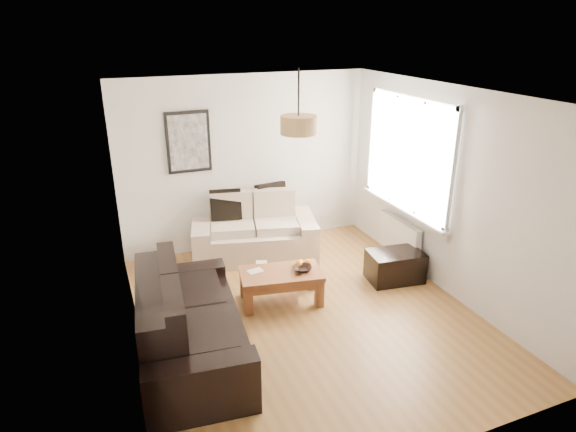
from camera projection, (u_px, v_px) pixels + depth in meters
name	position (u px, v px, depth m)	size (l,w,h in m)	color
floor	(307.00, 314.00, 5.96)	(4.50, 4.50, 0.00)	brown
ceiling	(310.00, 94.00, 5.00)	(3.80, 4.50, 0.00)	white
wall_back	(246.00, 163.00, 7.41)	(3.80, 0.04, 2.60)	silver
wall_front	(438.00, 319.00, 3.54)	(3.80, 0.04, 2.60)	silver
wall_left	(131.00, 240.00, 4.81)	(0.04, 4.50, 2.60)	silver
wall_right	(448.00, 192.00, 6.14)	(0.04, 4.50, 2.60)	silver
window_bay	(409.00, 154.00, 6.71)	(0.14, 1.90, 1.60)	white
radiator	(399.00, 237.00, 7.14)	(0.10, 0.90, 0.52)	white
poster	(188.00, 142.00, 6.94)	(0.62, 0.04, 0.87)	black
pendant_shade	(298.00, 125.00, 5.39)	(0.40, 0.40, 0.20)	tan
loveseat_cream	(254.00, 227.00, 7.30)	(1.79, 0.98, 0.89)	#BBAC96
sofa_leather	(190.00, 319.00, 5.07)	(2.06, 1.00, 0.89)	black
coffee_table	(281.00, 287.00, 6.16)	(1.00, 0.55, 0.41)	brown
ottoman	(395.00, 266.00, 6.67)	(0.72, 0.46, 0.41)	black
cushion_left	(226.00, 205.00, 7.24)	(0.45, 0.14, 0.45)	black
cushion_right	(272.00, 198.00, 7.49)	(0.46, 0.14, 0.46)	black
fruit_bowl	(303.00, 269.00, 6.11)	(0.23, 0.23, 0.06)	black
orange_a	(300.00, 262.00, 6.24)	(0.08, 0.08, 0.08)	orange
orange_b	(308.00, 262.00, 6.25)	(0.08, 0.08, 0.08)	orange
orange_c	(299.00, 263.00, 6.21)	(0.09, 0.09, 0.09)	orange
papers	(255.00, 271.00, 6.10)	(0.19, 0.13, 0.01)	beige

